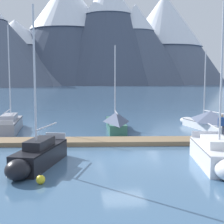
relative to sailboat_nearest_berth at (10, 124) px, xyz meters
The scene contains 14 objects.
ground_plane 13.43m from the sailboat_nearest_berth, 51.38° to the right, with size 700.00×700.00×0.00m, color #426689.
mountain_central_massif 180.94m from the sailboat_nearest_berth, 99.30° to the left, with size 94.09×94.09×38.41m.
mountain_shoulder_ridge 188.70m from the sailboat_nearest_berth, 89.41° to the left, with size 90.88×90.88×65.87m.
mountain_east_summit 182.16m from the sailboat_nearest_berth, 81.22° to the left, with size 84.76×84.76×63.81m.
mountain_rear_spur 177.39m from the sailboat_nearest_berth, 76.00° to the left, with size 65.04×65.04×47.85m.
mountain_north_horn 202.38m from the sailboat_nearest_berth, 70.98° to the left, with size 81.75×81.75×58.52m.
dock 10.60m from the sailboat_nearest_berth, 37.75° to the right, with size 22.61×3.94×0.30m.
sailboat_nearest_berth is the anchor object (origin of this frame).
sailboat_second_berth 12.71m from the sailboat_nearest_berth, 73.40° to the right, with size 2.83×5.78×8.17m.
sailboat_mid_dock_port 9.14m from the sailboat_nearest_berth, ahead, with size 1.87×7.32×7.37m.
sailboat_mid_dock_starboard 18.49m from the sailboat_nearest_berth, 46.06° to the right, with size 2.58×6.21×8.28m.
sailboat_far_berth 17.28m from the sailboat_nearest_berth, ahead, with size 2.85×7.99×6.94m.
person_on_dock 17.38m from the sailboat_nearest_berth, 23.05° to the right, with size 0.59×0.25×1.69m.
mooring_buoy_channel_marker 15.45m from the sailboat_nearest_berth, 74.79° to the right, with size 0.40×0.40×0.48m.
Camera 1 is at (-2.83, -18.69, 4.66)m, focal length 53.18 mm.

